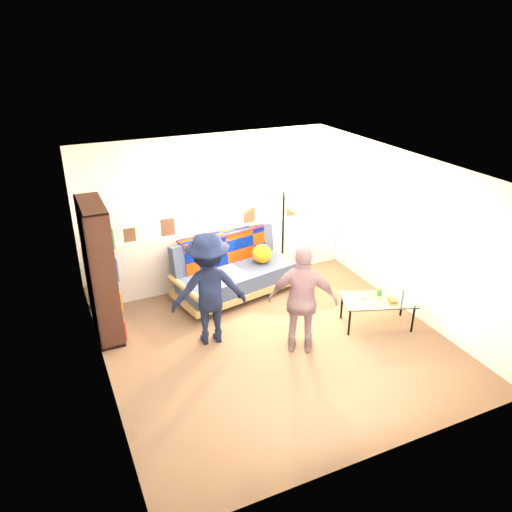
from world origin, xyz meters
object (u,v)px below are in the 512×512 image
at_px(bookshelf, 100,275).
at_px(coffee_table, 378,301).
at_px(floor_lamp, 283,213).
at_px(person_right, 303,300).
at_px(person_left, 209,289).
at_px(futon_sofa, 235,271).

distance_m(bookshelf, coffee_table, 3.94).
height_order(bookshelf, coffee_table, bookshelf).
height_order(bookshelf, floor_lamp, bookshelf).
relative_size(floor_lamp, person_right, 1.08).
relative_size(coffee_table, person_left, 0.72).
distance_m(bookshelf, floor_lamp, 3.14).
bearing_deg(person_right, floor_lamp, -78.30).
height_order(coffee_table, floor_lamp, floor_lamp).
height_order(person_left, person_right, person_left).
xyz_separation_m(futon_sofa, coffee_table, (1.52, -1.78, 0.00)).
distance_m(coffee_table, floor_lamp, 2.19).
bearing_deg(coffee_table, bookshelf, 158.20).
distance_m(coffee_table, person_right, 1.36).
height_order(coffee_table, person_left, person_left).
bearing_deg(person_right, bookshelf, -1.53).
height_order(futon_sofa, person_right, person_right).
relative_size(bookshelf, floor_lamp, 1.17).
distance_m(futon_sofa, coffee_table, 2.34).
distance_m(floor_lamp, person_left, 2.26).
relative_size(futon_sofa, floor_lamp, 1.29).
height_order(futon_sofa, coffee_table, futon_sofa).
bearing_deg(floor_lamp, bookshelf, -170.39).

